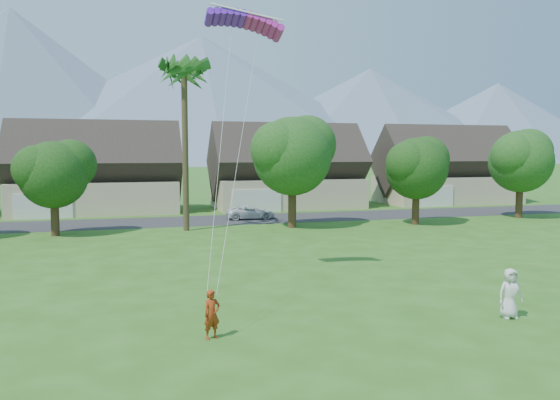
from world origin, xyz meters
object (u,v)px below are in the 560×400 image
object	(u,v)px
kite_flyer	(212,314)
parafoil_kite	(245,20)
watcher	(510,293)
parked_car	(251,212)

from	to	relation	value
kite_flyer	parafoil_kite	bearing A→B (deg)	48.73
kite_flyer	watcher	size ratio (longest dim) A/B	0.88
watcher	parafoil_kite	world-z (taller)	parafoil_kite
kite_flyer	watcher	world-z (taller)	watcher
kite_flyer	parked_car	size ratio (longest dim) A/B	0.36
parked_car	parafoil_kite	size ratio (longest dim) A/B	1.25
kite_flyer	parafoil_kite	size ratio (longest dim) A/B	0.46
parked_car	parafoil_kite	distance (m)	25.14
kite_flyer	parafoil_kite	world-z (taller)	parafoil_kite
kite_flyer	watcher	distance (m)	10.37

